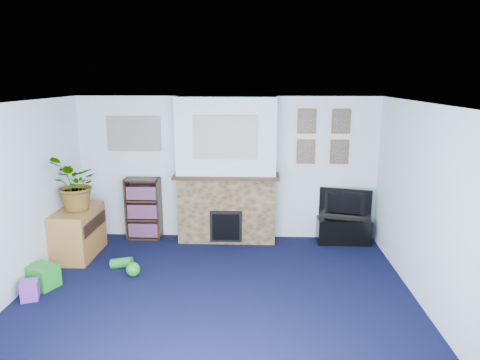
{
  "coord_description": "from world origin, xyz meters",
  "views": [
    {
      "loc": [
        0.51,
        -4.77,
        2.68
      ],
      "look_at": [
        0.27,
        0.81,
        1.35
      ],
      "focal_mm": 32.0,
      "sensor_mm": 36.0,
      "label": 1
    }
  ],
  "objects_px": {
    "sideboard": "(78,234)",
    "bookshelf": "(144,210)",
    "tv_stand": "(344,230)",
    "television": "(345,204)"
  },
  "relations": [
    {
      "from": "sideboard",
      "to": "bookshelf",
      "type": "bearing_deg",
      "value": 43.66
    },
    {
      "from": "tv_stand",
      "to": "bookshelf",
      "type": "distance_m",
      "value": 3.38
    },
    {
      "from": "bookshelf",
      "to": "sideboard",
      "type": "xyz_separation_m",
      "value": [
        -0.82,
        -0.78,
        -0.15
      ]
    },
    {
      "from": "tv_stand",
      "to": "sideboard",
      "type": "distance_m",
      "value": 4.25
    },
    {
      "from": "television",
      "to": "sideboard",
      "type": "relative_size",
      "value": 0.89
    },
    {
      "from": "tv_stand",
      "to": "bookshelf",
      "type": "height_order",
      "value": "bookshelf"
    },
    {
      "from": "tv_stand",
      "to": "bookshelf",
      "type": "relative_size",
      "value": 0.83
    },
    {
      "from": "television",
      "to": "sideboard",
      "type": "bearing_deg",
      "value": 24.8
    },
    {
      "from": "tv_stand",
      "to": "television",
      "type": "relative_size",
      "value": 1.02
    },
    {
      "from": "television",
      "to": "bookshelf",
      "type": "distance_m",
      "value": 3.37
    }
  ]
}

